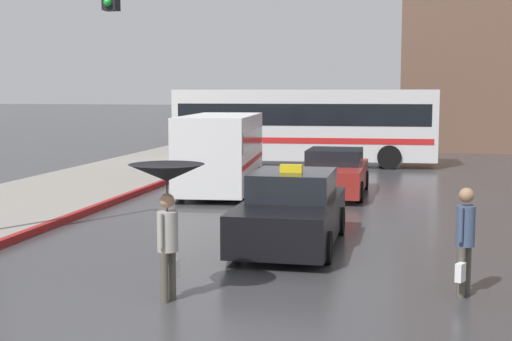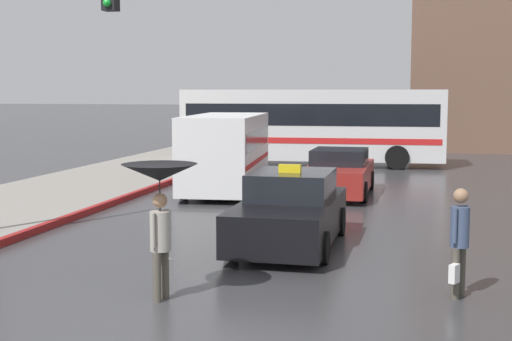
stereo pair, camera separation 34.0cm
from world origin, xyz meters
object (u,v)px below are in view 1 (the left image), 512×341
(city_bus, at_px, (304,123))
(traffic_light, at_px, (32,47))
(ambulance_van, at_px, (221,150))
(pedestrian_with_umbrella, at_px, (167,189))
(sedan_red, at_px, (334,173))
(pedestrian_man, at_px, (465,235))
(taxi, at_px, (291,212))

(city_bus, xyz_separation_m, traffic_light, (-3.24, -16.48, 2.22))
(ambulance_van, distance_m, pedestrian_with_umbrella, 11.47)
(city_bus, bearing_deg, traffic_light, 165.81)
(traffic_light, bearing_deg, pedestrian_with_umbrella, -40.85)
(city_bus, bearing_deg, pedestrian_with_umbrella, 179.20)
(sedan_red, distance_m, pedestrian_man, 10.76)
(taxi, bearing_deg, ambulance_van, -64.97)
(city_bus, distance_m, pedestrian_with_umbrella, 19.98)
(taxi, relative_size, pedestrian_with_umbrella, 2.12)
(city_bus, bearing_deg, pedestrian_man, -167.89)
(city_bus, bearing_deg, ambulance_van, 168.11)
(taxi, bearing_deg, pedestrian_man, 136.11)
(sedan_red, bearing_deg, traffic_light, 56.18)
(pedestrian_with_umbrella, bearing_deg, taxi, -4.13)
(ambulance_van, bearing_deg, taxi, 109.65)
(pedestrian_man, bearing_deg, traffic_light, -78.84)
(pedestrian_man, bearing_deg, taxi, -107.04)
(sedan_red, distance_m, ambulance_van, 3.54)
(city_bus, bearing_deg, sedan_red, -169.09)
(city_bus, distance_m, pedestrian_man, 19.52)
(traffic_light, bearing_deg, ambulance_van, 76.34)
(taxi, distance_m, city_bus, 15.98)
(taxi, height_order, sedan_red, taxi)
(sedan_red, bearing_deg, ambulance_van, 3.46)
(sedan_red, xyz_separation_m, pedestrian_man, (2.99, -10.34, 0.30))
(sedan_red, height_order, traffic_light, traffic_light)
(taxi, relative_size, sedan_red, 0.98)
(traffic_light, bearing_deg, city_bus, 78.86)
(sedan_red, bearing_deg, taxi, 88.92)
(pedestrian_with_umbrella, distance_m, pedestrian_man, 4.52)
(sedan_red, height_order, ambulance_van, ambulance_van)
(sedan_red, distance_m, pedestrian_with_umbrella, 11.60)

